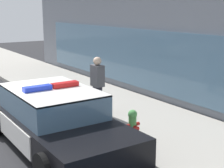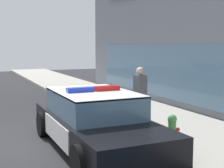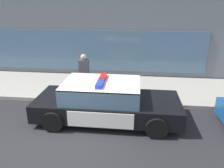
{
  "view_description": "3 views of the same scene",
  "coord_description": "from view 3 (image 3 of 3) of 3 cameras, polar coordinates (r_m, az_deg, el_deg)",
  "views": [
    {
      "loc": [
        8.42,
        -1.73,
        3.23
      ],
      "look_at": [
        1.45,
        2.92,
        1.34
      ],
      "focal_mm": 54.1,
      "sensor_mm": 36.0,
      "label": 1
    },
    {
      "loc": [
        8.54,
        -1.45,
        2.49
      ],
      "look_at": [
        0.96,
        1.97,
        1.5
      ],
      "focal_mm": 51.74,
      "sensor_mm": 36.0,
      "label": 2
    },
    {
      "loc": [
        2.35,
        -5.36,
        3.89
      ],
      "look_at": [
        1.55,
        1.73,
        1.18
      ],
      "focal_mm": 35.08,
      "sensor_mm": 36.0,
      "label": 3
    }
  ],
  "objects": [
    {
      "name": "pedestrian_on_sidewalk",
      "position": [
        9.33,
        -7.24,
        2.67
      ],
      "size": [
        0.4,
        0.28,
        1.71
      ],
      "rotation": [
        0.0,
        0.0,
        4.72
      ],
      "color": "#23232D",
      "rests_on": "sidewalk"
    },
    {
      "name": "sidewalk",
      "position": [
        10.47,
        -6.97,
        -0.72
      ],
      "size": [
        48.0,
        3.32,
        0.15
      ],
      "primitive_type": "cube",
      "color": "#A39E93",
      "rests_on": "ground"
    },
    {
      "name": "ground",
      "position": [
        7.03,
        -14.66,
        -13.57
      ],
      "size": [
        48.0,
        48.0,
        0.0
      ],
      "primitive_type": "plane",
      "color": "#262628"
    },
    {
      "name": "police_cruiser",
      "position": [
        7.51,
        -1.62,
        -4.53
      ],
      "size": [
        4.88,
        2.16,
        1.49
      ],
      "rotation": [
        0.0,
        0.0,
        -0.0
      ],
      "color": "black",
      "rests_on": "ground"
    },
    {
      "name": "fire_hydrant",
      "position": [
        8.95,
        5.84,
        -1.55
      ],
      "size": [
        0.34,
        0.39,
        0.73
      ],
      "color": "#4C994C",
      "rests_on": "sidewalk"
    }
  ]
}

